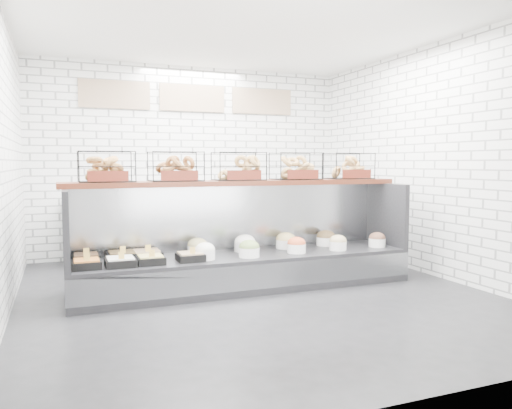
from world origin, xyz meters
name	(u,v)px	position (x,y,z in m)	size (l,w,h in m)	color
ground	(254,293)	(0.00, 0.00, 0.00)	(5.50, 5.50, 0.00)	black
room_shell	(236,114)	(0.00, 0.60, 2.06)	(5.02, 5.51, 3.01)	white
display_case	(243,259)	(-0.02, 0.34, 0.33)	(4.00, 0.90, 1.20)	black
bagel_shelf	(239,170)	(0.00, 0.52, 1.38)	(4.10, 0.50, 0.40)	#3E170D
prep_counter	(198,226)	(0.00, 2.43, 0.47)	(4.00, 0.60, 1.20)	#93969B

